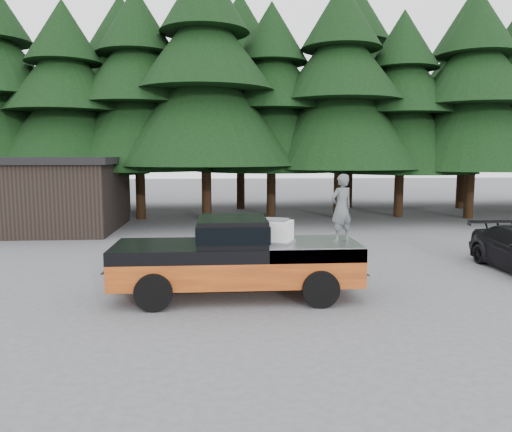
{
  "coord_description": "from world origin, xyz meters",
  "views": [
    {
      "loc": [
        -0.38,
        -11.18,
        3.41
      ],
      "look_at": [
        0.46,
        0.0,
        2.03
      ],
      "focal_mm": 35.0,
      "sensor_mm": 36.0,
      "label": 1
    }
  ],
  "objects": [
    {
      "name": "ground",
      "position": [
        0.0,
        0.0,
        0.0
      ],
      "size": [
        120.0,
        120.0,
        0.0
      ],
      "primitive_type": "plane",
      "color": "#4F4F52",
      "rests_on": "ground"
    },
    {
      "name": "pickup_truck",
      "position": [
        0.03,
        0.55,
        0.67
      ],
      "size": [
        6.0,
        2.04,
        1.33
      ],
      "primitive_type": null,
      "color": "#C35616",
      "rests_on": "ground"
    },
    {
      "name": "truck_cab",
      "position": [
        -0.07,
        0.55,
        1.62
      ],
      "size": [
        1.66,
        1.9,
        0.59
      ],
      "primitive_type": "cube",
      "color": "black",
      "rests_on": "pickup_truck"
    },
    {
      "name": "air_compressor",
      "position": [
        0.95,
        0.38,
        1.59
      ],
      "size": [
        0.93,
        0.86,
        0.51
      ],
      "primitive_type": "cube",
      "rotation": [
        0.0,
        0.0,
        -0.39
      ],
      "color": "silver",
      "rests_on": "pickup_truck"
    },
    {
      "name": "man_on_bed",
      "position": [
        2.54,
        0.48,
        2.14
      ],
      "size": [
        0.7,
        0.6,
        1.62
      ],
      "primitive_type": "imported",
      "rotation": [
        0.0,
        0.0,
        3.57
      ],
      "color": "#4D5354",
      "rests_on": "pickup_truck"
    },
    {
      "name": "utility_building",
      "position": [
        -9.0,
        12.0,
        1.67
      ],
      "size": [
        8.4,
        6.4,
        3.3
      ],
      "color": "black",
      "rests_on": "ground"
    },
    {
      "name": "treeline",
      "position": [
        0.42,
        17.2,
        7.72
      ],
      "size": [
        60.15,
        16.05,
        17.5
      ],
      "color": "black",
      "rests_on": "ground"
    }
  ]
}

